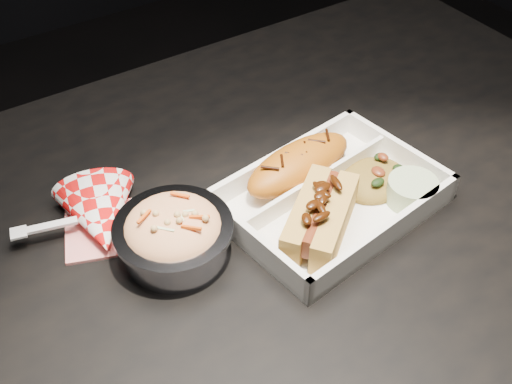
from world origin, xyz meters
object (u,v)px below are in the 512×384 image
(hotdog, at_px, (320,216))
(foil_coleslaw_cup, at_px, (174,233))
(dining_table, at_px, (257,280))
(napkin_fork, at_px, (100,217))
(fried_pastry, at_px, (299,164))
(food_tray, at_px, (330,200))

(hotdog, distance_m, foil_coleslaw_cup, 0.16)
(dining_table, height_order, napkin_fork, napkin_fork)
(fried_pastry, bearing_deg, dining_table, -154.52)
(dining_table, distance_m, napkin_fork, 0.21)
(food_tray, bearing_deg, foil_coleslaw_cup, 162.31)
(fried_pastry, relative_size, napkin_fork, 0.91)
(food_tray, height_order, napkin_fork, napkin_fork)
(dining_table, relative_size, hotdog, 8.65)
(fried_pastry, height_order, napkin_fork, napkin_fork)
(dining_table, distance_m, food_tray, 0.14)
(dining_table, distance_m, hotdog, 0.14)
(napkin_fork, bearing_deg, foil_coleslaw_cup, -42.57)
(food_tray, distance_m, hotdog, 0.06)
(food_tray, bearing_deg, dining_table, 164.57)
(fried_pastry, relative_size, hotdog, 1.15)
(fried_pastry, xyz_separation_m, foil_coleslaw_cup, (-0.18, -0.02, 0.00))
(food_tray, bearing_deg, hotdog, -149.23)
(fried_pastry, bearing_deg, hotdog, -110.88)
(dining_table, distance_m, foil_coleslaw_cup, 0.16)
(fried_pastry, bearing_deg, napkin_fork, 165.47)
(foil_coleslaw_cup, xyz_separation_m, napkin_fork, (-0.05, 0.08, -0.02))
(food_tray, distance_m, fried_pastry, 0.06)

